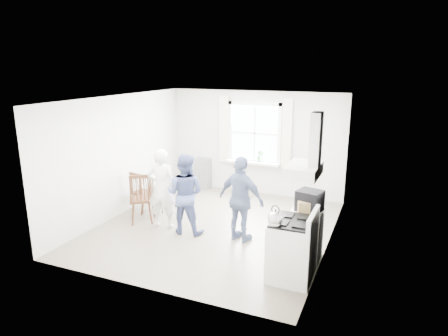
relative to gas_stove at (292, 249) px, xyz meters
The scene contains 16 objects.
room_shell 2.48m from the gas_stove, 144.75° to the left, with size 4.62×5.12×2.64m.
window_assembly 4.36m from the gas_stove, 116.71° to the left, with size 1.88×0.24×1.70m.
range_hood 1.43m from the gas_stove, ahead, with size 0.45×0.76×0.94m.
shelf_unit 4.95m from the gas_stove, 131.97° to the left, with size 0.40×0.30×0.80m, color gray.
gas_stove is the anchor object (origin of this frame).
kettle 0.67m from the gas_stove, 126.82° to the right, with size 0.22×0.22×0.31m.
low_cabinet 0.70m from the gas_stove, 84.32° to the left, with size 0.50×0.55×0.90m, color white.
stereo_stack 0.88m from the gas_stove, 80.58° to the left, with size 0.46×0.43×0.34m.
cardboard_box 0.76m from the gas_stove, 80.74° to the left, with size 0.30×0.21×0.19m, color tan.
windsor_chair_a 3.76m from the gas_stove, 158.50° to the left, with size 0.41×0.40×0.94m.
windsor_chair_b 4.12m from the gas_stove, 158.71° to the left, with size 0.47×0.46×0.93m.
windsor_chair_c 3.51m from the gas_stove, 164.64° to the left, with size 0.63×0.63×1.09m.
person_left 3.07m from the gas_stove, 161.52° to the left, with size 0.60×0.60×1.64m, color white.
person_mid 2.54m from the gas_stove, 158.69° to the left, with size 0.77×0.77×1.58m, color #495689.
person_right 1.58m from the gas_stove, 141.10° to the left, with size 0.95×0.95×1.62m, color navy.
potted_plant 4.13m from the gas_stove, 115.00° to the left, with size 0.17×0.17×0.31m, color #317032.
Camera 1 is at (3.12, -6.92, 3.23)m, focal length 32.00 mm.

